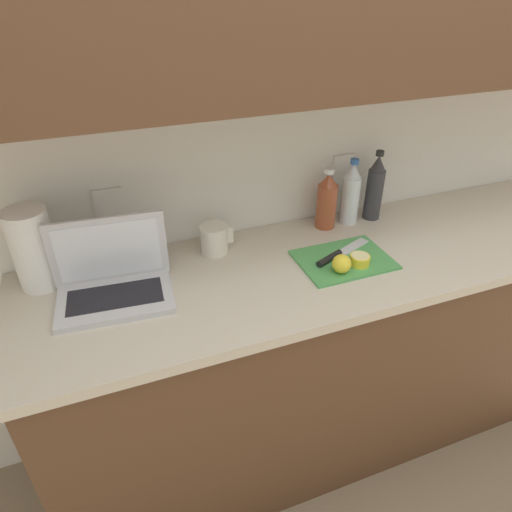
% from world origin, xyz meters
% --- Properties ---
extents(ground_plane, '(12.00, 12.00, 0.00)m').
position_xyz_m(ground_plane, '(0.00, 0.00, 0.00)').
color(ground_plane, '#847056').
rests_on(ground_plane, ground).
extents(wall_back, '(5.20, 0.38, 2.60)m').
position_xyz_m(wall_back, '(-0.00, 0.22, 1.56)').
color(wall_back, white).
rests_on(wall_back, ground_plane).
extents(counter_unit, '(2.20, 0.59, 0.91)m').
position_xyz_m(counter_unit, '(0.02, 0.00, 0.47)').
color(counter_unit, brown).
rests_on(counter_unit, ground_plane).
extents(laptop, '(0.35, 0.24, 0.23)m').
position_xyz_m(laptop, '(-0.77, 0.06, 0.97)').
color(laptop, silver).
rests_on(laptop, counter_unit).
extents(cutting_board, '(0.31, 0.23, 0.01)m').
position_xyz_m(cutting_board, '(-0.04, -0.03, 0.91)').
color(cutting_board, '#4C9E51').
rests_on(cutting_board, counter_unit).
extents(knife, '(0.25, 0.13, 0.02)m').
position_xyz_m(knife, '(-0.06, -0.01, 0.93)').
color(knife, silver).
rests_on(knife, cutting_board).
extents(lemon_half_cut, '(0.07, 0.07, 0.03)m').
position_xyz_m(lemon_half_cut, '(-0.01, -0.07, 0.94)').
color(lemon_half_cut, yellow).
rests_on(lemon_half_cut, cutting_board).
extents(lemon_whole_beside, '(0.06, 0.06, 0.06)m').
position_xyz_m(lemon_whole_beside, '(-0.08, -0.09, 0.95)').
color(lemon_whole_beside, yellow).
rests_on(lemon_whole_beside, cutting_board).
extents(bottle_green_soda, '(0.06, 0.06, 0.27)m').
position_xyz_m(bottle_green_soda, '(0.22, 0.21, 1.03)').
color(bottle_green_soda, '#333338').
rests_on(bottle_green_soda, counter_unit).
extents(bottle_oil_tall, '(0.07, 0.07, 0.25)m').
position_xyz_m(bottle_oil_tall, '(0.12, 0.21, 1.03)').
color(bottle_oil_tall, silver).
rests_on(bottle_oil_tall, counter_unit).
extents(bottle_water_clear, '(0.07, 0.07, 0.23)m').
position_xyz_m(bottle_water_clear, '(0.02, 0.21, 1.02)').
color(bottle_water_clear, '#A34C2D').
rests_on(bottle_water_clear, counter_unit).
extents(measuring_cup, '(0.12, 0.10, 0.10)m').
position_xyz_m(measuring_cup, '(-0.42, 0.18, 0.96)').
color(measuring_cup, silver).
rests_on(measuring_cup, counter_unit).
extents(paper_towel_roll, '(0.13, 0.13, 0.25)m').
position_xyz_m(paper_towel_roll, '(-0.97, 0.19, 1.04)').
color(paper_towel_roll, white).
rests_on(paper_towel_roll, counter_unit).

